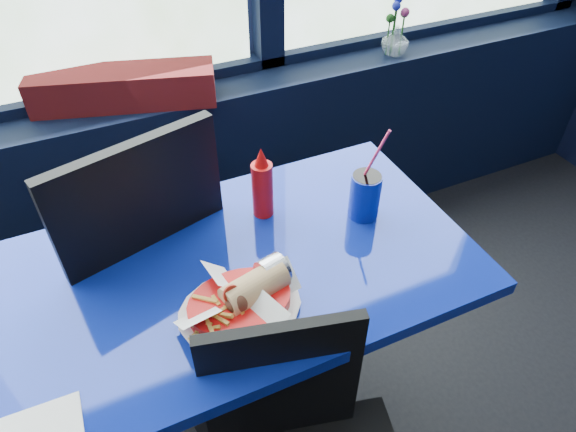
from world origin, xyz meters
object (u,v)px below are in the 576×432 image
object	(u,v)px
near_table	(247,307)
ketchup_bottle	(262,186)
planter_box	(124,87)
chair_near_back	(160,243)
flower_vase	(396,37)
soda_cup	(365,195)
food_basket	(242,301)

from	to	relation	value
near_table	ketchup_bottle	world-z (taller)	ketchup_bottle
planter_box	ketchup_bottle	xyz separation A→B (m)	(0.24, -0.70, -0.02)
chair_near_back	ketchup_bottle	size ratio (longest dim) A/B	4.77
flower_vase	soda_cup	xyz separation A→B (m)	(-0.61, -0.78, -0.05)
near_table	food_basket	xyz separation A→B (m)	(-0.06, -0.14, 0.22)
planter_box	flower_vase	xyz separation A→B (m)	(1.11, -0.05, 0.01)
flower_vase	food_basket	size ratio (longest dim) A/B	0.82
planter_box	food_basket	world-z (taller)	planter_box
chair_near_back	planter_box	size ratio (longest dim) A/B	1.66
planter_box	soda_cup	bearing A→B (deg)	-42.78
food_basket	soda_cup	size ratio (longest dim) A/B	1.00
chair_near_back	food_basket	world-z (taller)	chair_near_back
near_table	food_basket	bearing A→B (deg)	-111.19
planter_box	soda_cup	size ratio (longest dim) A/B	2.20
near_table	soda_cup	bearing A→B (deg)	5.48
soda_cup	planter_box	bearing A→B (deg)	120.85
planter_box	flower_vase	bearing A→B (deg)	13.89
near_table	flower_vase	size ratio (longest dim) A/B	5.02
ketchup_bottle	soda_cup	size ratio (longest dim) A/B	0.77
ketchup_bottle	soda_cup	xyz separation A→B (m)	(0.26, -0.13, -0.03)
near_table	ketchup_bottle	xyz separation A→B (m)	(0.12, 0.16, 0.28)
chair_near_back	food_basket	distance (m)	0.50
near_table	food_basket	world-z (taller)	food_basket
near_table	planter_box	xyz separation A→B (m)	(-0.11, 0.87, 0.30)
planter_box	flower_vase	size ratio (longest dim) A/B	2.67
chair_near_back	planter_box	distance (m)	0.61
near_table	soda_cup	world-z (taller)	soda_cup
food_basket	soda_cup	world-z (taller)	soda_cup
flower_vase	chair_near_back	bearing A→B (deg)	-156.31
planter_box	ketchup_bottle	distance (m)	0.74
planter_box	flower_vase	distance (m)	1.11
planter_box	near_table	bearing A→B (deg)	-66.11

